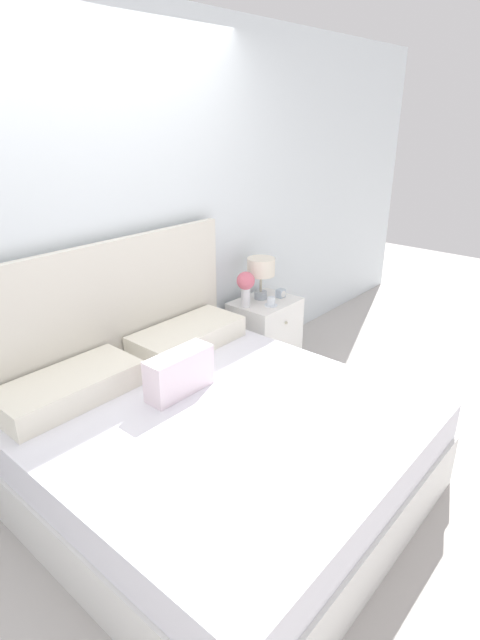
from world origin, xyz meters
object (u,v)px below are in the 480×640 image
(teacup, at_px, (271,302))
(table_lamp, at_px, (261,269))
(alarm_clock, at_px, (281,293))
(bed, at_px, (210,442))
(nightstand, at_px, (265,335))
(flower_vase, at_px, (246,284))

(teacup, bearing_deg, table_lamp, 66.94)
(alarm_clock, bearing_deg, teacup, -164.69)
(alarm_clock, bearing_deg, bed, -157.45)
(nightstand, relative_size, teacup, 5.89)
(teacup, bearing_deg, nightstand, 61.70)
(bed, distance_m, nightstand, 1.47)
(bed, bearing_deg, table_lamp, 28.08)
(bed, relative_size, alarm_clock, 28.21)
(table_lamp, bearing_deg, bed, -151.92)
(nightstand, xyz_separation_m, alarm_clock, (0.14, -0.04, 0.33))
(nightstand, relative_size, flower_vase, 2.16)
(flower_vase, relative_size, alarm_clock, 4.10)
(table_lamp, relative_size, teacup, 3.28)
(nightstand, height_order, flower_vase, flower_vase)
(bed, relative_size, teacup, 18.74)
(bed, relative_size, nightstand, 3.18)
(table_lamp, height_order, teacup, table_lamp)
(nightstand, relative_size, alarm_clock, 8.86)
(teacup, relative_size, alarm_clock, 1.51)
(bed, xyz_separation_m, teacup, (1.26, 0.55, 0.33))
(teacup, bearing_deg, flower_vase, 137.19)
(nightstand, height_order, teacup, teacup)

